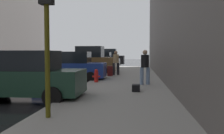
{
  "coord_description": "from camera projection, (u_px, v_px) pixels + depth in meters",
  "views": [
    {
      "loc": [
        6.65,
        -9.3,
        1.71
      ],
      "look_at": [
        5.19,
        4.84,
        0.91
      ],
      "focal_mm": 40.0,
      "sensor_mm": 36.0,
      "label": 1
    }
  ],
  "objects": [
    {
      "name": "sidewalk",
      "position": [
        120.0,
        96.0,
        9.4
      ],
      "size": [
        4.0,
        40.0,
        0.15
      ],
      "primitive_type": "cube",
      "color": "gray",
      "rests_on": "ground_plane"
    },
    {
      "name": "parked_dark_green_sedan",
      "position": [
        25.0,
        77.0,
        8.93
      ],
      "size": [
        4.2,
        2.06,
        1.79
      ],
      "color": "#193828",
      "rests_on": "ground_plane"
    },
    {
      "name": "parked_blue_sedan",
      "position": [
        71.0,
        67.0,
        15.12
      ],
      "size": [
        4.24,
        2.14,
        1.79
      ],
      "color": "navy",
      "rests_on": "ground_plane"
    },
    {
      "name": "parked_bronze_suv",
      "position": [
        88.0,
        61.0,
        20.27
      ],
      "size": [
        4.67,
        2.2,
        2.25
      ],
      "color": "brown",
      "rests_on": "ground_plane"
    },
    {
      "name": "parked_silver_sedan",
      "position": [
        100.0,
        61.0,
        26.65
      ],
      "size": [
        4.25,
        2.15,
        1.79
      ],
      "color": "#B7BABF",
      "rests_on": "ground_plane"
    },
    {
      "name": "parked_black_suv",
      "position": [
        107.0,
        58.0,
        32.69
      ],
      "size": [
        4.61,
        2.08,
        2.25
      ],
      "color": "black",
      "rests_on": "ground_plane"
    },
    {
      "name": "fire_hydrant",
      "position": [
        96.0,
        76.0,
        13.3
      ],
      "size": [
        0.42,
        0.22,
        0.7
      ],
      "color": "red",
      "rests_on": "sidewalk"
    },
    {
      "name": "traffic_light",
      "position": [
        47.0,
        9.0,
        5.9
      ],
      "size": [
        0.32,
        0.32,
        3.6
      ],
      "color": "#514C0F",
      "rests_on": "sidewalk"
    },
    {
      "name": "pedestrian_in_tan_coat",
      "position": [
        116.0,
        61.0,
        17.71
      ],
      "size": [
        0.53,
        0.47,
        1.71
      ],
      "color": "black",
      "rests_on": "sidewalk"
    },
    {
      "name": "pedestrian_in_jeans",
      "position": [
        145.0,
        65.0,
        12.29
      ],
      "size": [
        0.53,
        0.49,
        1.71
      ],
      "color": "#728CB2",
      "rests_on": "sidewalk"
    },
    {
      "name": "rolling_suitcase",
      "position": [
        110.0,
        71.0,
        17.02
      ],
      "size": [
        0.41,
        0.59,
        1.04
      ],
      "color": "#591414",
      "rests_on": "sidewalk"
    },
    {
      "name": "duffel_bag",
      "position": [
        136.0,
        88.0,
        10.12
      ],
      "size": [
        0.32,
        0.44,
        0.28
      ],
      "color": "black",
      "rests_on": "sidewalk"
    }
  ]
}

